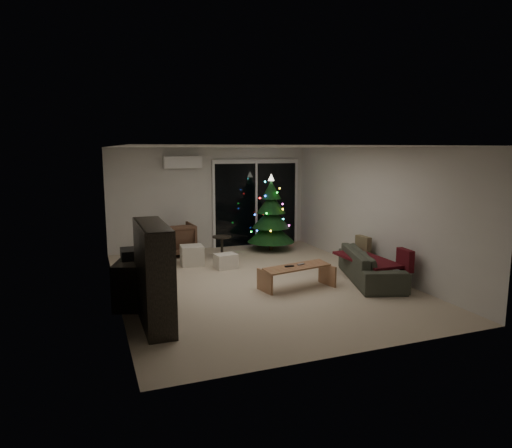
{
  "coord_description": "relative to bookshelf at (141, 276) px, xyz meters",
  "views": [
    {
      "loc": [
        -2.91,
        -7.7,
        2.45
      ],
      "look_at": [
        0.1,
        0.3,
        1.05
      ],
      "focal_mm": 32.0,
      "sensor_mm": 36.0,
      "label": 1
    }
  ],
  "objects": [
    {
      "name": "room",
      "position": [
        2.71,
        2.9,
        0.3
      ],
      "size": [
        6.5,
        7.51,
        2.6
      ],
      "color": "beige",
      "rests_on": "ground"
    },
    {
      "name": "bookshelf",
      "position": [
        0.0,
        0.0,
        0.0
      ],
      "size": [
        0.37,
        1.44,
        1.44
      ],
      "primitive_type": null,
      "rotation": [
        0.0,
        0.0,
        0.0
      ],
      "color": "black",
      "rests_on": "floor"
    },
    {
      "name": "media_cabinet",
      "position": [
        0.0,
        1.06,
        -0.36
      ],
      "size": [
        0.78,
        1.24,
        0.73
      ],
      "primitive_type": "cube",
      "rotation": [
        0.0,
        0.0,
        -0.32
      ],
      "color": "black",
      "rests_on": "floor"
    },
    {
      "name": "stereo",
      "position": [
        0.0,
        1.06,
        0.08
      ],
      "size": [
        0.37,
        0.44,
        0.15
      ],
      "primitive_type": "cube",
      "color": "black",
      "rests_on": "media_cabinet"
    },
    {
      "name": "armchair",
      "position": [
        1.26,
        4.13,
        -0.34
      ],
      "size": [
        0.85,
        0.87,
        0.76
      ],
      "primitive_type": "imported",
      "rotation": [
        0.0,
        0.0,
        3.2
      ],
      "color": "#4A2B1E",
      "rests_on": "floor"
    },
    {
      "name": "ottoman",
      "position": [
        1.41,
        3.1,
        -0.51
      ],
      "size": [
        0.5,
        0.5,
        0.42
      ],
      "primitive_type": "cube",
      "rotation": [
        0.0,
        0.0,
        -0.08
      ],
      "color": "beige",
      "rests_on": "floor"
    },
    {
      "name": "cardboard_box_a",
      "position": [
        0.62,
        2.33,
        -0.56
      ],
      "size": [
        0.53,
        0.45,
        0.33
      ],
      "primitive_type": "cube",
      "rotation": [
        0.0,
        0.0,
        0.23
      ],
      "color": "beige",
      "rests_on": "floor"
    },
    {
      "name": "cardboard_box_b",
      "position": [
        2.0,
        2.57,
        -0.57
      ],
      "size": [
        0.48,
        0.38,
        0.31
      ],
      "primitive_type": "cube",
      "rotation": [
        0.0,
        0.0,
        0.13
      ],
      "color": "beige",
      "rests_on": "floor"
    },
    {
      "name": "side_table",
      "position": [
        2.16,
        3.38,
        -0.46
      ],
      "size": [
        0.52,
        0.52,
        0.53
      ],
      "primitive_type": "cylinder",
      "rotation": [
        0.0,
        0.0,
        -0.28
      ],
      "color": "black",
      "rests_on": "floor"
    },
    {
      "name": "floor_lamp",
      "position": [
        1.51,
        4.88,
        0.08
      ],
      "size": [
        0.26,
        0.26,
        1.6
      ],
      "primitive_type": "cylinder",
      "color": "black",
      "rests_on": "floor"
    },
    {
      "name": "sofa",
      "position": [
        4.3,
        0.74,
        -0.43
      ],
      "size": [
        1.37,
        2.15,
        0.58
      ],
      "primitive_type": "imported",
      "rotation": [
        0.0,
        0.0,
        1.25
      ],
      "color": "black",
      "rests_on": "floor"
    },
    {
      "name": "sofa_throw",
      "position": [
        4.2,
        0.74,
        -0.3
      ],
      "size": [
        0.63,
        1.44,
        0.05
      ],
      "primitive_type": "cube",
      "color": "#4C1018",
      "rests_on": "sofa"
    },
    {
      "name": "cushion_a",
      "position": [
        4.55,
        1.39,
        -0.19
      ],
      "size": [
        0.15,
        0.39,
        0.38
      ],
      "primitive_type": "cube",
      "rotation": [
        0.0,
        0.0,
        0.09
      ],
      "color": "#8D7D55",
      "rests_on": "sofa"
    },
    {
      "name": "cushion_b",
      "position": [
        4.55,
        0.09,
        -0.19
      ],
      "size": [
        0.14,
        0.39,
        0.38
      ],
      "primitive_type": "cube",
      "rotation": [
        0.0,
        0.0,
        -0.07
      ],
      "color": "#4C1018",
      "rests_on": "sofa"
    },
    {
      "name": "coffee_table",
      "position": [
        2.79,
        0.8,
        -0.52
      ],
      "size": [
        1.36,
        0.7,
        0.41
      ],
      "primitive_type": null,
      "rotation": [
        0.0,
        0.0,
        0.2
      ],
      "color": "#AA7A56",
      "rests_on": "floor"
    },
    {
      "name": "remote_a",
      "position": [
        2.64,
        0.8,
        -0.3
      ],
      "size": [
        0.16,
        0.05,
        0.02
      ],
      "primitive_type": "cube",
      "color": "black",
      "rests_on": "coffee_table"
    },
    {
      "name": "remote_b",
      "position": [
        2.89,
        0.85,
        -0.3
      ],
      "size": [
        0.16,
        0.09,
        0.02
      ],
      "primitive_type": "cube",
      "rotation": [
        0.0,
        0.0,
        0.35
      ],
      "color": "slate",
      "rests_on": "coffee_table"
    },
    {
      "name": "christmas_tree",
      "position": [
        3.56,
        3.87,
        0.21
      ],
      "size": [
        1.5,
        1.5,
        1.86
      ],
      "primitive_type": "cone",
      "rotation": [
        0.0,
        0.0,
        0.38
      ],
      "color": "#16391B",
      "rests_on": "floor"
    }
  ]
}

